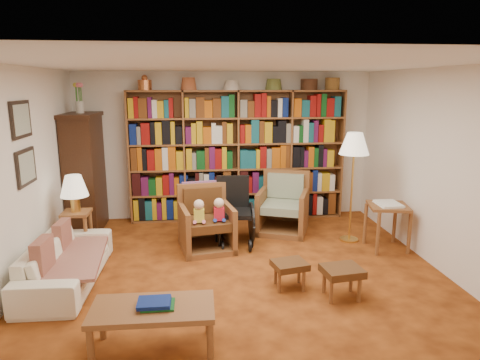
{
  "coord_description": "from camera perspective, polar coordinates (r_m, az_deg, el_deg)",
  "views": [
    {
      "loc": [
        -0.52,
        -4.81,
        2.28
      ],
      "look_at": [
        0.05,
        0.6,
        1.07
      ],
      "focal_mm": 32.0,
      "sensor_mm": 36.0,
      "label": 1
    }
  ],
  "objects": [
    {
      "name": "floor",
      "position": [
        5.35,
        0.09,
        -12.68
      ],
      "size": [
        5.0,
        5.0,
        0.0
      ],
      "primitive_type": "plane",
      "color": "#AC541A",
      "rests_on": "ground"
    },
    {
      "name": "ceiling",
      "position": [
        4.84,
        0.11,
        15.14
      ],
      "size": [
        5.0,
        5.0,
        0.0
      ],
      "primitive_type": "plane",
      "rotation": [
        3.14,
        0.0,
        0.0
      ],
      "color": "white",
      "rests_on": "wall_back"
    },
    {
      "name": "wall_back",
      "position": [
        7.4,
        -1.98,
        4.55
      ],
      "size": [
        5.0,
        0.0,
        5.0
      ],
      "primitive_type": "plane",
      "rotation": [
        1.57,
        0.0,
        0.0
      ],
      "color": "white",
      "rests_on": "floor"
    },
    {
      "name": "wall_front",
      "position": [
        2.58,
        6.16,
        -11.08
      ],
      "size": [
        5.0,
        0.0,
        5.0
      ],
      "primitive_type": "plane",
      "rotation": [
        -1.57,
        0.0,
        0.0
      ],
      "color": "white",
      "rests_on": "floor"
    },
    {
      "name": "wall_left",
      "position": [
        5.31,
        -27.84,
        -0.13
      ],
      "size": [
        0.0,
        5.0,
        5.0
      ],
      "primitive_type": "plane",
      "rotation": [
        1.57,
        0.0,
        1.57
      ],
      "color": "white",
      "rests_on": "floor"
    },
    {
      "name": "wall_right",
      "position": [
        5.77,
        25.61,
        1.02
      ],
      "size": [
        0.0,
        5.0,
        5.0
      ],
      "primitive_type": "plane",
      "rotation": [
        1.57,
        0.0,
        -1.57
      ],
      "color": "white",
      "rests_on": "floor"
    },
    {
      "name": "bookshelf",
      "position": [
        7.26,
        -0.3,
        3.77
      ],
      "size": [
        3.6,
        0.3,
        2.42
      ],
      "color": "brown",
      "rests_on": "floor"
    },
    {
      "name": "curio_cabinet",
      "position": [
        7.15,
        -19.98,
        1.1
      ],
      "size": [
        0.5,
        0.95,
        2.4
      ],
      "color": "#351C0E",
      "rests_on": "floor"
    },
    {
      "name": "framed_pictures",
      "position": [
        5.51,
        -26.9,
        4.36
      ],
      "size": [
        0.03,
        0.52,
        0.97
      ],
      "color": "black",
      "rests_on": "wall_left"
    },
    {
      "name": "sofa",
      "position": [
        5.49,
        -22.13,
        -10.07
      ],
      "size": [
        1.78,
        0.73,
        0.51
      ],
      "primitive_type": "imported",
      "rotation": [
        0.0,
        0.0,
        1.55
      ],
      "color": "white",
      "rests_on": "floor"
    },
    {
      "name": "sofa_throw",
      "position": [
        5.46,
        -21.66,
        -9.66
      ],
      "size": [
        0.83,
        1.4,
        0.04
      ],
      "primitive_type": "cube",
      "rotation": [
        0.0,
        0.0,
        0.09
      ],
      "color": "#C0A88C",
      "rests_on": "sofa"
    },
    {
      "name": "cushion_left",
      "position": [
        5.77,
        -22.6,
        -6.95
      ],
      "size": [
        0.13,
        0.36,
        0.36
      ],
      "primitive_type": "cube",
      "rotation": [
        0.0,
        0.0,
        -0.05
      ],
      "color": "maroon",
      "rests_on": "sofa"
    },
    {
      "name": "cushion_right",
      "position": [
        5.15,
        -24.78,
        -9.5
      ],
      "size": [
        0.14,
        0.39,
        0.39
      ],
      "primitive_type": "cube",
      "rotation": [
        0.0,
        0.0,
        -0.04
      ],
      "color": "maroon",
      "rests_on": "sofa"
    },
    {
      "name": "side_table_lamp",
      "position": [
        6.29,
        -20.89,
        -5.48
      ],
      "size": [
        0.36,
        0.36,
        0.6
      ],
      "color": "brown",
      "rests_on": "floor"
    },
    {
      "name": "table_lamp",
      "position": [
        6.15,
        -21.26,
        -0.89
      ],
      "size": [
        0.37,
        0.37,
        0.5
      ],
      "color": "gold",
      "rests_on": "side_table_lamp"
    },
    {
      "name": "armchair_leather",
      "position": [
        6.14,
        -4.49,
        -5.6
      ],
      "size": [
        0.84,
        0.87,
        0.91
      ],
      "color": "brown",
      "rests_on": "floor"
    },
    {
      "name": "armchair_sage",
      "position": [
        6.87,
        5.53,
        -3.76
      ],
      "size": [
        1.02,
        1.01,
        0.93
      ],
      "color": "brown",
      "rests_on": "floor"
    },
    {
      "name": "wheelchair",
      "position": [
        6.27,
        -0.84,
        -4.47
      ],
      "size": [
        0.56,
        0.78,
        0.98
      ],
      "color": "black",
      "rests_on": "floor"
    },
    {
      "name": "floor_lamp",
      "position": [
        6.35,
        14.98,
        4.13
      ],
      "size": [
        0.43,
        0.43,
        1.62
      ],
      "color": "gold",
      "rests_on": "floor"
    },
    {
      "name": "side_table_papers",
      "position": [
        6.35,
        19.12,
        -4.11
      ],
      "size": [
        0.62,
        0.62,
        0.68
      ],
      "color": "brown",
      "rests_on": "floor"
    },
    {
      "name": "footstool_a",
      "position": [
        5.0,
        6.64,
        -11.4
      ],
      "size": [
        0.43,
        0.39,
        0.32
      ],
      "color": "#542D16",
      "rests_on": "floor"
    },
    {
      "name": "footstool_b",
      "position": [
        4.88,
        13.45,
        -11.97
      ],
      "size": [
        0.46,
        0.4,
        0.35
      ],
      "color": "#542D16",
      "rests_on": "floor"
    },
    {
      "name": "coffee_table",
      "position": [
        3.94,
        -11.55,
        -16.83
      ],
      "size": [
        1.07,
        0.54,
        0.47
      ],
      "color": "brown",
      "rests_on": "floor"
    }
  ]
}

